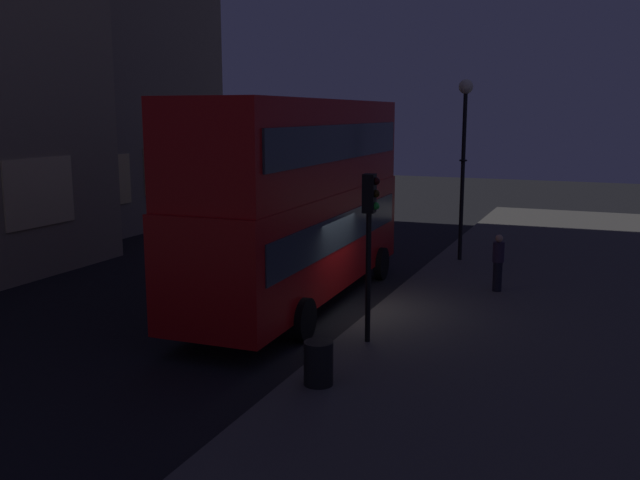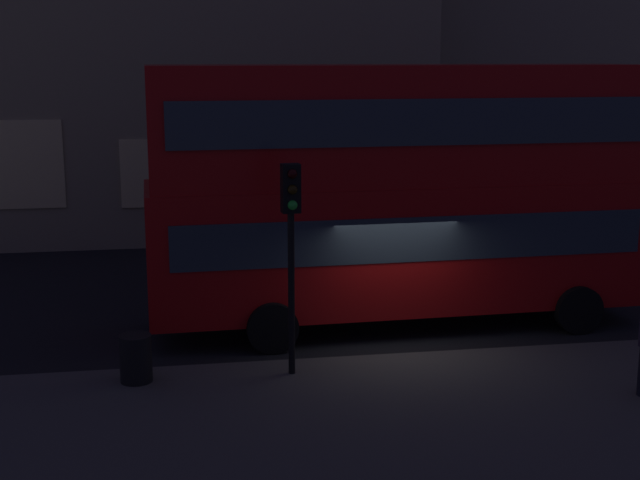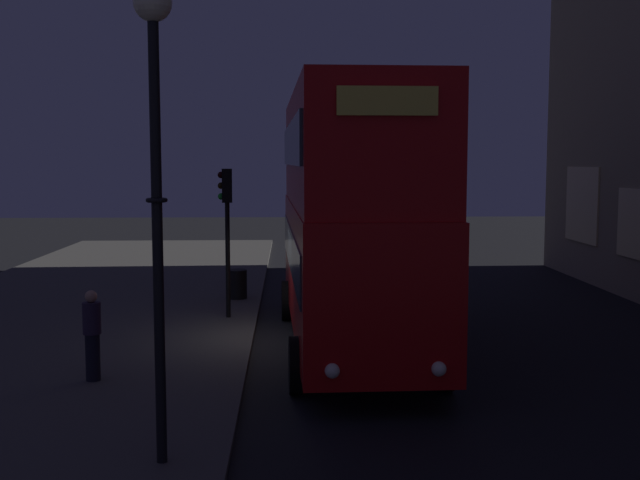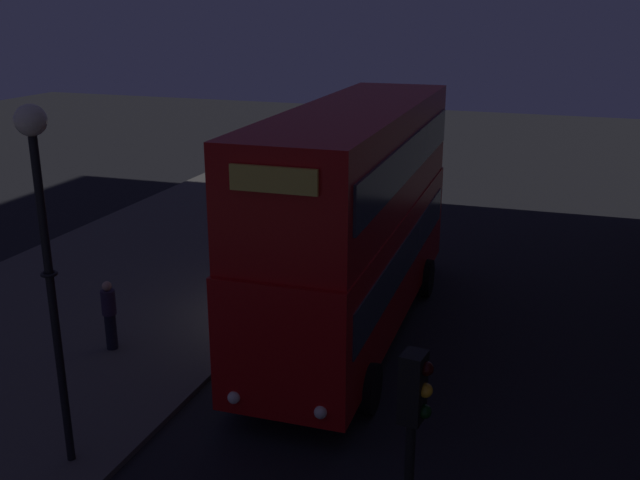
# 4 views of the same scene
# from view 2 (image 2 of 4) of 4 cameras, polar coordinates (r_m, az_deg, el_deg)

# --- Properties ---
(ground_plane) EXTENTS (80.00, 80.00, 0.00)m
(ground_plane) POSITION_cam_2_polar(r_m,az_deg,el_deg) (17.83, 4.93, -6.92)
(ground_plane) COLOR black
(sidewalk_slab) EXTENTS (44.00, 9.55, 0.12)m
(sidewalk_slab) POSITION_cam_2_polar(r_m,az_deg,el_deg) (12.97, 11.12, -14.29)
(sidewalk_slab) COLOR #4C4944
(sidewalk_slab) RESTS_ON ground
(double_decker_bus) EXTENTS (10.70, 3.13, 5.54)m
(double_decker_bus) POSITION_cam_2_polar(r_m,az_deg,el_deg) (18.59, 5.13, 3.59)
(double_decker_bus) COLOR #B20F0F
(double_decker_bus) RESTS_ON ground
(traffic_light_near_kerb) EXTENTS (0.34, 0.37, 3.79)m
(traffic_light_near_kerb) POSITION_cam_2_polar(r_m,az_deg,el_deg) (15.29, -1.88, 1.01)
(traffic_light_near_kerb) COLOR black
(traffic_light_near_kerb) RESTS_ON sidewalk_slab
(litter_bin) EXTENTS (0.56, 0.56, 0.84)m
(litter_bin) POSITION_cam_2_polar(r_m,az_deg,el_deg) (15.85, -11.84, -7.51)
(litter_bin) COLOR black
(litter_bin) RESTS_ON sidewalk_slab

